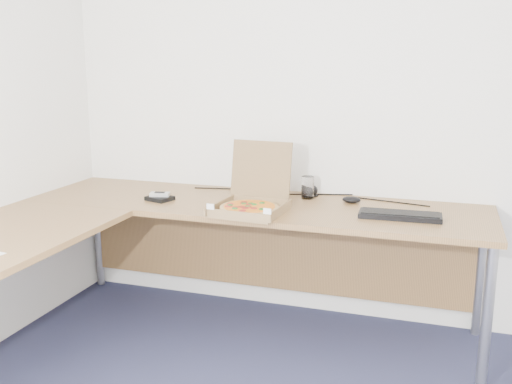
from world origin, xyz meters
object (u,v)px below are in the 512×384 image
(pizza_box, at_px, (251,204))
(keyboard, at_px, (400,216))
(desk, at_px, (165,223))
(wallet, at_px, (160,198))
(drinking_glass, at_px, (308,187))

(pizza_box, height_order, keyboard, pizza_box)
(desk, relative_size, wallet, 18.87)
(drinking_glass, xyz_separation_m, wallet, (-0.77, -0.30, -0.05))
(pizza_box, distance_m, drinking_glass, 0.44)
(desk, bearing_deg, pizza_box, 32.29)
(wallet, bearing_deg, pizza_box, 8.58)
(pizza_box, xyz_separation_m, drinking_glass, (0.21, 0.39, 0.02))
(pizza_box, bearing_deg, wallet, 175.53)
(desk, bearing_deg, wallet, 121.07)
(drinking_glass, relative_size, wallet, 0.95)
(keyboard, distance_m, wallet, 1.30)
(keyboard, relative_size, wallet, 3.00)
(pizza_box, relative_size, wallet, 2.95)
(pizza_box, bearing_deg, desk, -143.25)
(drinking_glass, xyz_separation_m, keyboard, (0.53, -0.27, -0.05))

